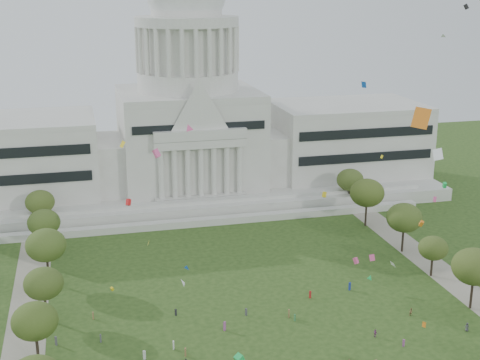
{
  "coord_description": "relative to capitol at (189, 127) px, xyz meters",
  "views": [
    {
      "loc": [
        -35.11,
        -96.78,
        66.87
      ],
      "look_at": [
        0.0,
        45.0,
        24.0
      ],
      "focal_mm": 50.0,
      "sensor_mm": 36.0,
      "label": 1
    }
  ],
  "objects": [
    {
      "name": "row_tree_r_2",
      "position": [
        44.17,
        -96.15,
        -12.64
      ],
      "size": [
        9.55,
        9.55,
        13.58
      ],
      "color": "black",
      "rests_on": "ground"
    },
    {
      "name": "row_tree_l_3",
      "position": [
        -44.09,
        -79.67,
        -14.09
      ],
      "size": [
        8.12,
        8.12,
        11.55
      ],
      "color": "black",
      "rests_on": "ground"
    },
    {
      "name": "person_2",
      "position": [
        30.24,
        -96.14,
        -21.44
      ],
      "size": [
        0.92,
        0.68,
        1.71
      ],
      "primitive_type": "imported",
      "rotation": [
        0.0,
        0.0,
        0.22
      ],
      "color": "olive",
      "rests_on": "ground"
    },
    {
      "name": "path_right",
      "position": [
        48.0,
        -83.59,
        -22.28
      ],
      "size": [
        8.0,
        160.0,
        0.04
      ],
      "primitive_type": "cube",
      "color": "gray",
      "rests_on": "ground"
    },
    {
      "name": "person_0",
      "position": [
        37.96,
        -104.81,
        -21.39
      ],
      "size": [
        1.03,
        1.04,
        1.82
      ],
      "primitive_type": "imported",
      "rotation": [
        0.0,
        0.0,
        5.47
      ],
      "color": "#4C4C51",
      "rests_on": "ground"
    },
    {
      "name": "kite_swarm",
      "position": [
        3.64,
        -105.91,
        5.69
      ],
      "size": [
        90.07,
        101.59,
        62.55
      ],
      "color": "yellow",
      "rests_on": "ground"
    },
    {
      "name": "row_tree_r_4",
      "position": [
        44.76,
        -63.55,
        -13.01
      ],
      "size": [
        9.19,
        9.19,
        13.06
      ],
      "color": "black",
      "rests_on": "ground"
    },
    {
      "name": "row_tree_r_6",
      "position": [
        45.96,
        -25.46,
        -13.79
      ],
      "size": [
        8.42,
        8.42,
        11.97
      ],
      "color": "black",
      "rests_on": "ground"
    },
    {
      "name": "distant_crowd",
      "position": [
        -14.2,
        -98.5,
        -21.44
      ],
      "size": [
        65.31,
        36.68,
        1.92
      ],
      "color": "silver",
      "rests_on": "ground"
    },
    {
      "name": "row_tree_l_4",
      "position": [
        -44.08,
        -61.17,
        -12.9
      ],
      "size": [
        9.29,
        9.29,
        13.21
      ],
      "color": "black",
      "rests_on": "ground"
    },
    {
      "name": "row_tree_r_3",
      "position": [
        44.4,
        -79.1,
        -15.21
      ],
      "size": [
        7.01,
        7.01,
        9.98
      ],
      "color": "black",
      "rests_on": "ground"
    },
    {
      "name": "row_tree_r_5",
      "position": [
        43.49,
        -43.4,
        -12.37
      ],
      "size": [
        9.82,
        9.82,
        13.96
      ],
      "color": "black",
      "rests_on": "ground"
    },
    {
      "name": "row_tree_l_6",
      "position": [
        -46.87,
        -24.45,
        -14.02
      ],
      "size": [
        8.19,
        8.19,
        11.64
      ],
      "color": "black",
      "rests_on": "ground"
    },
    {
      "name": "row_tree_l_2",
      "position": [
        -45.04,
        -96.29,
        -13.79
      ],
      "size": [
        8.42,
        8.42,
        11.97
      ],
      "color": "black",
      "rests_on": "ground"
    },
    {
      "name": "row_tree_l_5",
      "position": [
        -45.22,
        -42.58,
        -13.88
      ],
      "size": [
        8.33,
        8.33,
        11.85
      ],
      "color": "black",
      "rests_on": "ground"
    },
    {
      "name": "capitol",
      "position": [
        0.0,
        0.0,
        0.0
      ],
      "size": [
        160.0,
        64.5,
        91.3
      ],
      "color": "beige",
      "rests_on": "ground"
    },
    {
      "name": "person_10",
      "position": [
        19.1,
        -102.51,
        -21.46
      ],
      "size": [
        0.83,
        1.1,
        1.66
      ],
      "primitive_type": "imported",
      "rotation": [
        0.0,
        0.0,
        1.91
      ],
      "color": "#994C8C",
      "rests_on": "ground"
    },
    {
      "name": "path_left",
      "position": [
        -48.0,
        -83.59,
        -22.28
      ],
      "size": [
        8.0,
        160.0,
        0.04
      ],
      "primitive_type": "cube",
      "color": "gray",
      "rests_on": "ground"
    }
  ]
}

